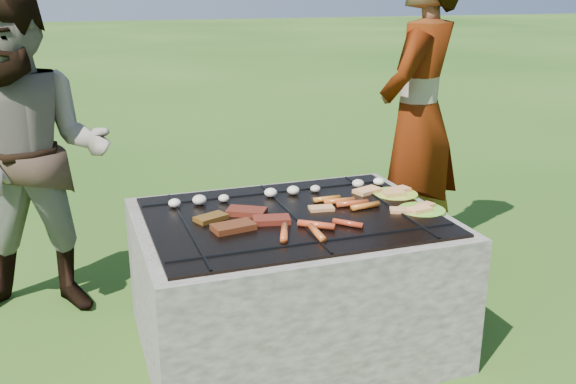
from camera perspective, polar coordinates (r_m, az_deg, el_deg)
name	(u,v)px	position (r m, az deg, el deg)	size (l,w,h in m)	color
lawn	(292,341)	(3.00, 0.32, -13.14)	(60.00, 60.00, 0.00)	#1E4310
fire_pit	(292,285)	(2.86, 0.33, -8.29)	(1.30, 1.00, 0.62)	gray
mushrooms	(275,192)	(2.97, -1.15, -0.03)	(1.05, 0.06, 0.04)	beige
pork_slabs	(243,219)	(2.66, -4.04, -2.42)	(0.39, 0.30, 0.02)	#8D5819
sausages	(329,216)	(2.69, 3.70, -2.14)	(0.55, 0.47, 0.03)	orange
bread_on_grate	(364,200)	(2.92, 6.78, -0.70)	(0.44, 0.41, 0.02)	tan
plate_far	(396,194)	(3.06, 9.55, -0.15)	(0.27, 0.27, 0.03)	yellow
plate_near	(422,210)	(2.86, 11.79, -1.57)	(0.24, 0.24, 0.03)	#A8D432
cook	(418,118)	(3.55, 11.51, 6.45)	(0.63, 0.41, 1.73)	gray
bystander	(30,158)	(3.21, -21.92, 2.82)	(0.76, 0.59, 1.56)	gray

